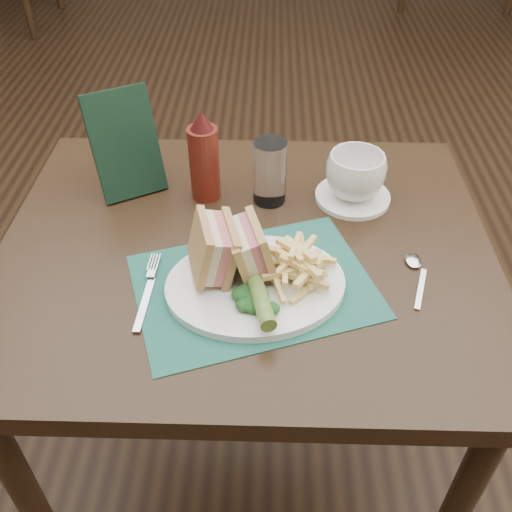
{
  "coord_description": "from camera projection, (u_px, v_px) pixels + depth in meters",
  "views": [
    {
      "loc": [
        0.04,
        -1.3,
        1.42
      ],
      "look_at": [
        0.02,
        -0.59,
        0.8
      ],
      "focal_mm": 40.0,
      "sensor_mm": 36.0,
      "label": 1
    }
  ],
  "objects": [
    {
      "name": "coffee_cup",
      "position": [
        355.0,
        175.0,
        1.11
      ],
      "size": [
        0.16,
        0.16,
        0.09
      ],
      "primitive_type": "imported",
      "rotation": [
        0.0,
        0.0,
        1.01
      ],
      "color": "white",
      "rests_on": "saucer"
    },
    {
      "name": "fries_pile",
      "position": [
        296.0,
        261.0,
        0.94
      ],
      "size": [
        0.18,
        0.2,
        0.06
      ],
      "primitive_type": null,
      "color": "#EFD177",
      "rests_on": "plate"
    },
    {
      "name": "drinking_glass",
      "position": [
        270.0,
        172.0,
        1.1
      ],
      "size": [
        0.07,
        0.07,
        0.13
      ],
      "primitive_type": "cylinder",
      "rotation": [
        0.0,
        0.0,
        -0.06
      ],
      "color": "white",
      "rests_on": "table_main"
    },
    {
      "name": "ketchup_bottle",
      "position": [
        204.0,
        156.0,
        1.1
      ],
      "size": [
        0.07,
        0.07,
        0.19
      ],
      "primitive_type": null,
      "rotation": [
        0.0,
        0.0,
        0.12
      ],
      "color": "#55160E",
      "rests_on": "table_main"
    },
    {
      "name": "sandwich_half_b",
      "position": [
        237.0,
        250.0,
        0.93
      ],
      "size": [
        0.1,
        0.12,
        0.1
      ],
      "primitive_type": null,
      "rotation": [
        0.0,
        -0.24,
        0.27
      ],
      "color": "tan",
      "rests_on": "plate"
    },
    {
      "name": "pickle_spear",
      "position": [
        260.0,
        299.0,
        0.88
      ],
      "size": [
        0.05,
        0.12,
        0.03
      ],
      "primitive_type": "cylinder",
      "rotation": [
        1.54,
        0.0,
        0.24
      ],
      "color": "#4F712B",
      "rests_on": "plate"
    },
    {
      "name": "spoon",
      "position": [
        418.0,
        277.0,
        0.97
      ],
      "size": [
        0.08,
        0.15,
        0.01
      ],
      "primitive_type": null,
      "rotation": [
        0.0,
        0.0,
        -0.3
      ],
      "color": "silver",
      "rests_on": "table_main"
    },
    {
      "name": "fork",
      "position": [
        147.0,
        289.0,
        0.94
      ],
      "size": [
        0.04,
        0.17,
        0.01
      ],
      "primitive_type": null,
      "rotation": [
        0.0,
        0.0,
        -0.04
      ],
      "color": "silver",
      "rests_on": "placemat"
    },
    {
      "name": "floor",
      "position": [
        254.0,
        319.0,
        1.91
      ],
      "size": [
        7.0,
        7.0,
        0.0
      ],
      "primitive_type": "plane",
      "color": "black",
      "rests_on": "ground"
    },
    {
      "name": "sandwich_half_a",
      "position": [
        200.0,
        250.0,
        0.92
      ],
      "size": [
        0.1,
        0.12,
        0.11
      ],
      "primitive_type": null,
      "rotation": [
        0.0,
        0.24,
        0.25
      ],
      "color": "tan",
      "rests_on": "plate"
    },
    {
      "name": "check_presenter",
      "position": [
        125.0,
        144.0,
        1.11
      ],
      "size": [
        0.15,
        0.13,
        0.21
      ],
      "primitive_type": "cube",
      "rotation": [
        -0.31,
        0.0,
        0.51
      ],
      "color": "black",
      "rests_on": "table_main"
    },
    {
      "name": "table_main",
      "position": [
        248.0,
        371.0,
        1.29
      ],
      "size": [
        0.9,
        0.75,
        0.75
      ],
      "primitive_type": null,
      "color": "black",
      "rests_on": "ground"
    },
    {
      "name": "plate",
      "position": [
        256.0,
        285.0,
        0.95
      ],
      "size": [
        0.34,
        0.29,
        0.01
      ],
      "primitive_type": null,
      "rotation": [
        0.0,
        0.0,
        0.17
      ],
      "color": "white",
      "rests_on": "placemat"
    },
    {
      "name": "placemat",
      "position": [
        254.0,
        286.0,
        0.96
      ],
      "size": [
        0.46,
        0.39,
        0.0
      ],
      "primitive_type": "cube",
      "rotation": [
        0.0,
        0.0,
        0.33
      ],
      "color": "#1B574A",
      "rests_on": "table_main"
    },
    {
      "name": "kale_garnish",
      "position": [
        262.0,
        299.0,
        0.9
      ],
      "size": [
        0.11,
        0.08,
        0.03
      ],
      "primitive_type": null,
      "color": "#163D19",
      "rests_on": "plate"
    },
    {
      "name": "saucer",
      "position": [
        352.0,
        197.0,
        1.15
      ],
      "size": [
        0.16,
        0.16,
        0.01
      ],
      "primitive_type": "cylinder",
      "rotation": [
        0.0,
        0.0,
        -0.05
      ],
      "color": "white",
      "rests_on": "table_main"
    }
  ]
}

